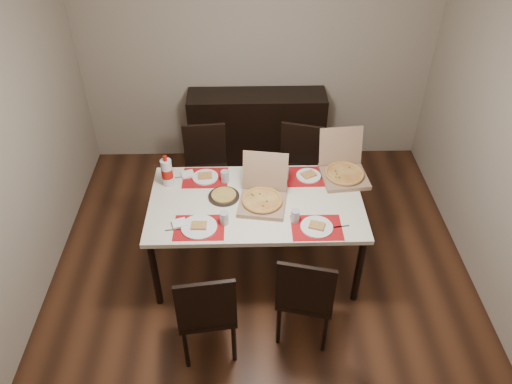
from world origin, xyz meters
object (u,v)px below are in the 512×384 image
dining_table (256,207)px  pizza_box_center (263,197)px  chair_near_right (306,294)px  chair_far_right (298,167)px  sideboard (257,131)px  chair_near_left (207,309)px  soda_bottle (167,172)px  dip_bowl (270,189)px  chair_far_left (206,167)px

dining_table → pizza_box_center: bearing=-16.9°
chair_near_right → chair_far_right: 1.61m
sideboard → chair_near_right: 2.41m
chair_near_left → chair_far_right: 1.92m
sideboard → pizza_box_center: pizza_box_center is taller
chair_far_right → pizza_box_center: size_ratio=1.96×
chair_far_right → pizza_box_center: pizza_box_center is taller
sideboard → dining_table: size_ratio=0.83×
dining_table → pizza_box_center: pizza_box_center is taller
soda_bottle → sideboard: bearing=58.8°
dining_table → dip_bowl: 0.20m
chair_near_left → dip_bowl: size_ratio=8.16×
dip_bowl → chair_far_right: bearing=64.5°
chair_near_left → chair_far_right: size_ratio=1.00×
chair_near_right → chair_far_left: bearing=117.1°
chair_near_right → soda_bottle: (-1.12, 1.06, 0.36)m
dining_table → soda_bottle: bearing=161.5°
pizza_box_center → soda_bottle: size_ratio=1.59×
dining_table → chair_far_left: 0.97m
dining_table → chair_far_right: size_ratio=1.94×
dining_table → chair_near_left: bearing=-112.3°
sideboard → soda_bottle: soda_bottle is taller
sideboard → chair_far_left: 0.93m
sideboard → dip_bowl: bearing=-86.9°
chair_near_right → chair_far_left: 1.83m
chair_far_left → pizza_box_center: 1.04m
chair_far_left → chair_near_right: bearing=-62.9°
soda_bottle → dip_bowl: bearing=-7.5°
dining_table → chair_far_right: bearing=61.2°
chair_far_left → dip_bowl: 0.95m
chair_far_left → dip_bowl: bearing=-48.7°
sideboard → soda_bottle: size_ratio=5.02×
chair_far_right → soda_bottle: soda_bottle is taller
pizza_box_center → sideboard: bearing=90.4°
dining_table → chair_near_left: size_ratio=1.94×
dining_table → dip_bowl: dip_bowl is taller
sideboard → soda_bottle: bearing=-121.2°
sideboard → pizza_box_center: bearing=-89.6°
chair_near_left → chair_near_right: 0.75m
sideboard → chair_near_right: bearing=-82.6°
sideboard → dip_bowl: sideboard is taller
chair_far_right → dip_bowl: (-0.32, -0.67, 0.25)m
chair_near_right → chair_near_left: bearing=-170.1°
chair_far_right → chair_near_left: bearing=-115.4°
chair_far_right → soda_bottle: 1.38m
sideboard → chair_near_left: chair_near_left is taller
chair_near_right → chair_far_left: same height
chair_near_left → pizza_box_center: (0.44, 0.91, 0.30)m
pizza_box_center → soda_bottle: 0.87m
dip_bowl → chair_near_right: bearing=-76.3°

